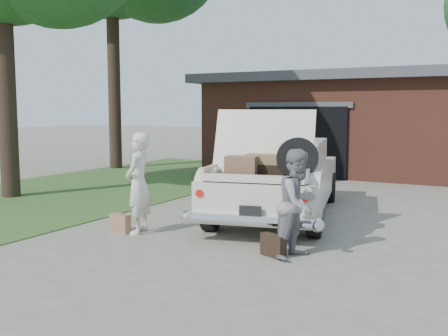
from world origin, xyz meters
The scene contains 8 objects.
ground centered at (0.00, 0.00, 0.00)m, with size 90.00×90.00×0.00m, color gray.
grass_strip centered at (-5.50, 3.00, 0.01)m, with size 6.00×16.00×0.02m, color #2D4C1E.
house centered at (0.98, 11.47, 1.67)m, with size 12.80×7.80×3.30m.
sedan centered at (0.33, 2.26, 0.77)m, with size 3.21×5.60×2.12m.
woman_left centered at (-1.15, -0.35, 0.87)m, with size 0.63×0.42×1.74m, color silver.
woman_right centered at (1.79, -0.42, 0.79)m, with size 0.76×0.60×1.57m, color gray.
suitcase_left centered at (-1.45, -0.49, 0.16)m, with size 0.42×0.13×0.33m, color #9C6D4F.
suitcase_right centered at (1.47, -0.57, 0.16)m, with size 0.42×0.13×0.33m, color black.
Camera 1 is at (4.44, -7.38, 2.14)m, focal length 42.00 mm.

